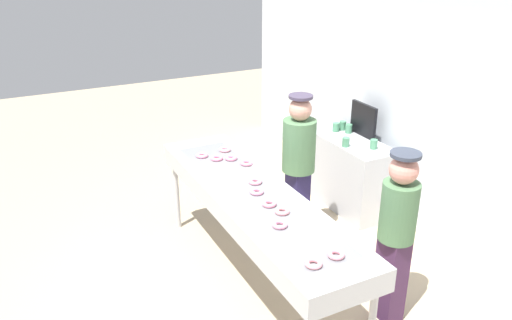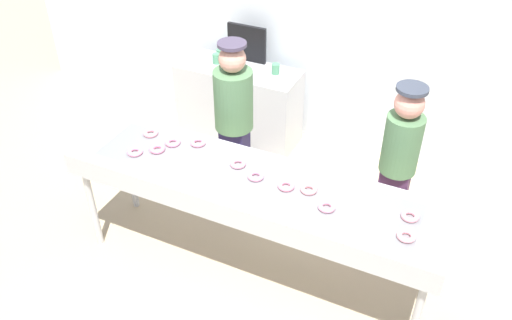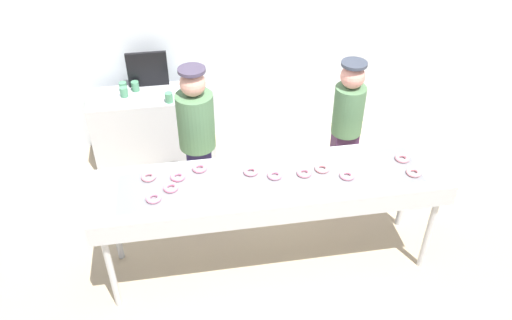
{
  "view_description": "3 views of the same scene",
  "coord_description": "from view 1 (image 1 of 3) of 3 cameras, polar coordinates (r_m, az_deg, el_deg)",
  "views": [
    {
      "loc": [
        3.65,
        -1.83,
        3.07
      ],
      "look_at": [
        -0.11,
        0.09,
        1.26
      ],
      "focal_mm": 36.06,
      "sensor_mm": 36.0,
      "label": 1
    },
    {
      "loc": [
        1.39,
        -2.85,
        3.52
      ],
      "look_at": [
        0.06,
        -0.04,
        1.22
      ],
      "focal_mm": 38.09,
      "sensor_mm": 36.0,
      "label": 2
    },
    {
      "loc": [
        -0.67,
        -3.28,
        3.75
      ],
      "look_at": [
        -0.12,
        0.06,
        1.17
      ],
      "focal_mm": 36.65,
      "sensor_mm": 36.0,
      "label": 3
    }
  ],
  "objects": [
    {
      "name": "fryer_conveyor",
      "position": [
        4.62,
        -0.32,
        -4.64
      ],
      "size": [
        2.96,
        0.71,
        1.0
      ],
      "color": "#B7BABF",
      "rests_on": "ground"
    },
    {
      "name": "ground_plane",
      "position": [
        5.11,
        -0.29,
        -13.7
      ],
      "size": [
        16.0,
        16.0,
        0.0
      ],
      "primitive_type": "plane",
      "color": "tan"
    },
    {
      "name": "worker_assistant",
      "position": [
        5.41,
        4.74,
        0.03
      ],
      "size": [
        0.35,
        0.35,
        1.65
      ],
      "rotation": [
        0.0,
        0.0,
        3.04
      ],
      "color": "#251E4B",
      "rests_on": "ground"
    },
    {
      "name": "strawberry_donut_9",
      "position": [
        4.73,
        -0.08,
        -2.4
      ],
      "size": [
        0.17,
        0.17,
        0.04
      ],
      "primitive_type": "torus",
      "rotation": [
        0.0,
        0.0,
        0.94
      ],
      "color": "pink",
      "rests_on": "fryer_conveyor"
    },
    {
      "name": "paper_cup_3",
      "position": [
        6.02,
        9.93,
        1.98
      ],
      "size": [
        0.08,
        0.08,
        0.11
      ],
      "primitive_type": "cylinder",
      "color": "#4C8C66",
      "rests_on": "prep_counter"
    },
    {
      "name": "strawberry_donut_4",
      "position": [
        4.24,
        2.93,
        -5.68
      ],
      "size": [
        0.17,
        0.17,
        0.04
      ],
      "primitive_type": "torus",
      "rotation": [
        0.0,
        0.0,
        2.19
      ],
      "color": "pink",
      "rests_on": "fryer_conveyor"
    },
    {
      "name": "paper_cup_1",
      "position": [
        6.48,
        8.85,
        3.62
      ],
      "size": [
        0.08,
        0.08,
        0.11
      ],
      "primitive_type": "cylinder",
      "color": "#4C8C66",
      "rests_on": "prep_counter"
    },
    {
      "name": "paper_cup_4",
      "position": [
        6.46,
        10.24,
        3.44
      ],
      "size": [
        0.08,
        0.08,
        0.11
      ],
      "primitive_type": "cylinder",
      "color": "#4C8C66",
      "rests_on": "prep_counter"
    },
    {
      "name": "menu_display",
      "position": [
        6.36,
        11.83,
        4.38
      ],
      "size": [
        0.44,
        0.04,
        0.4
      ],
      "primitive_type": "cube",
      "color": "black",
      "rests_on": "prep_counter"
    },
    {
      "name": "strawberry_donut_1",
      "position": [
        5.46,
        -3.47,
        1.18
      ],
      "size": [
        0.18,
        0.18,
        0.04
      ],
      "primitive_type": "torus",
      "rotation": [
        0.0,
        0.0,
        0.75
      ],
      "color": "pink",
      "rests_on": "fryer_conveyor"
    },
    {
      "name": "strawberry_donut_8",
      "position": [
        3.63,
        6.4,
        -11.34
      ],
      "size": [
        0.13,
        0.13,
        0.04
      ],
      "primitive_type": "torus",
      "rotation": [
        0.0,
        0.0,
        1.52
      ],
      "color": "pink",
      "rests_on": "fryer_conveyor"
    },
    {
      "name": "strawberry_donut_0",
      "position": [
        4.05,
        2.65,
        -7.17
      ],
      "size": [
        0.17,
        0.17,
        0.04
      ],
      "primitive_type": "torus",
      "rotation": [
        0.0,
        0.0,
        0.96
      ],
      "color": "pink",
      "rests_on": "fryer_conveyor"
    },
    {
      "name": "back_wall",
      "position": [
        5.71,
        20.3,
        5.21
      ],
      "size": [
        8.0,
        0.12,
        2.89
      ],
      "primitive_type": "cube",
      "color": "silver",
      "rests_on": "ground"
    },
    {
      "name": "prep_counter",
      "position": [
        6.46,
        9.9,
        -1.19
      ],
      "size": [
        1.34,
        0.52,
        0.87
      ],
      "primitive_type": "cube",
      "color": "#B7BABF",
      "rests_on": "ground"
    },
    {
      "name": "strawberry_donut_10",
      "position": [
        4.55,
        0.08,
        -3.52
      ],
      "size": [
        0.14,
        0.14,
        0.04
      ],
      "primitive_type": "torus",
      "rotation": [
        0.0,
        0.0,
        0.12
      ],
      "color": "pink",
      "rests_on": "fryer_conveyor"
    },
    {
      "name": "paper_cup_2",
      "position": [
        6.56,
        9.59,
        3.8
      ],
      "size": [
        0.08,
        0.08,
        0.11
      ],
      "primitive_type": "cylinder",
      "color": "#4C8C66",
      "rests_on": "prep_counter"
    },
    {
      "name": "worker_baker",
      "position": [
        4.41,
        15.3,
        -7.57
      ],
      "size": [
        0.3,
        0.3,
        1.57
      ],
      "rotation": [
        0.0,
        0.0,
        2.92
      ],
      "color": "#3E2242",
      "rests_on": "ground"
    },
    {
      "name": "strawberry_donut_11",
      "position": [
        5.12,
        -1.06,
        -0.33
      ],
      "size": [
        0.14,
        0.14,
        0.04
      ],
      "primitive_type": "torus",
      "rotation": [
        0.0,
        0.0,
        1.69
      ],
      "color": "pink",
      "rests_on": "fryer_conveyor"
    },
    {
      "name": "paper_cup_0",
      "position": [
        6.02,
        12.93,
        1.72
      ],
      "size": [
        0.08,
        0.08,
        0.11
      ],
      "primitive_type": "cylinder",
      "color": "#4C8C66",
      "rests_on": "prep_counter"
    },
    {
      "name": "strawberry_donut_7",
      "position": [
        3.74,
        8.87,
        -10.32
      ],
      "size": [
        0.16,
        0.16,
        0.04
      ],
      "primitive_type": "torus",
      "rotation": [
        0.0,
        0.0,
        2.79
      ],
      "color": "pink",
      "rests_on": "fryer_conveyor"
    },
    {
      "name": "strawberry_donut_5",
      "position": [
        5.25,
        -4.37,
        0.21
      ],
      "size": [
        0.14,
        0.14,
        0.04
      ],
      "primitive_type": "torus",
      "rotation": [
        0.0,
        0.0,
        1.47
      ],
      "color": "pink",
      "rests_on": "fryer_conveyor"
    },
    {
      "name": "strawberry_donut_2",
      "position": [
        4.35,
        1.47,
        -4.86
      ],
      "size": [
        0.17,
        0.17,
        0.04
      ],
      "primitive_type": "torus",
      "rotation": [
        0.0,
        0.0,
        0.99
      ],
      "color": "pink",
      "rests_on": "fryer_conveyor"
    },
    {
      "name": "strawberry_donut_3",
      "position": [
        5.33,
        -6.02,
        0.53
      ],
      "size": [
        0.16,
        0.16,
        0.04
      ],
      "primitive_type": "torus",
      "rotation": [
        0.0,
        0.0,
        1.87
      ],
      "color": "pink",
      "rests_on": "fryer_conveyor"
    },
    {
      "name": "strawberry_donut_6",
      "position": [
        5.25,
        -2.79,
        0.23
      ],
      "size": [
        0.17,
        0.17,
        0.04
      ],
      "primitive_type": "torus",
      "rotation": [
        0.0,
        0.0,
        2.07
      ],
      "color": "pink",
      "rests_on": "fryer_conveyor"
    }
  ]
}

